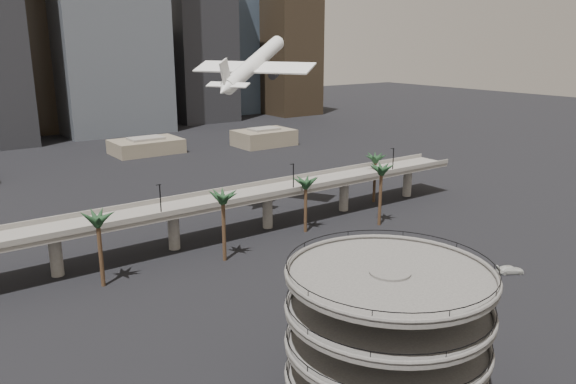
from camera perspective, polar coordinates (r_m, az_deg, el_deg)
ground at (r=78.62m, az=14.43°, el=-15.60°), size 700.00×700.00×0.00m
parking_ramp at (r=62.91m, az=10.04°, el=-13.32°), size 22.20×22.20×17.35m
overpass at (r=115.23m, az=-6.66°, el=-1.18°), size 130.00×9.30×14.70m
palm_trees at (r=113.84m, az=0.31°, el=0.79°), size 76.40×18.40×14.00m
low_buildings at (r=197.22m, az=-17.42°, el=3.75°), size 135.00×27.50×6.80m
skyline at (r=267.92m, az=-21.86°, el=15.61°), size 269.00×86.00×126.92m
airborne_jet at (r=131.57m, az=-3.46°, el=12.84°), size 29.52×27.87×14.17m
car_a at (r=85.81m, az=6.36°, el=-11.78°), size 5.26×3.91×1.67m
car_b at (r=100.34m, az=7.50°, el=-7.76°), size 4.29×1.51×1.41m
car_c at (r=106.71m, az=21.66°, el=-7.34°), size 4.95×4.05×1.35m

